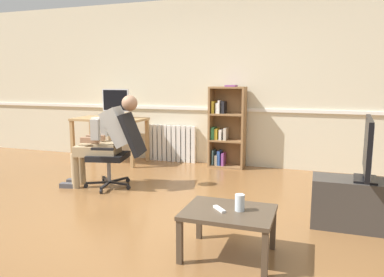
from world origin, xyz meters
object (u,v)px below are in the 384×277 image
bookshelf (225,128)px  office_chair (119,148)px  tv_stand (363,204)px  imac_monitor (116,101)px  spare_remote (219,209)px  computer_mouse (123,118)px  coffee_table (229,216)px  computer_desk (110,125)px  tv_screen (368,148)px  radiator (172,143)px  drinking_glass (240,203)px  keyboard (104,118)px  person_seated (106,138)px

bookshelf → office_chair: (-1.01, -1.59, -0.10)m
tv_stand → bookshelf: bearing=132.1°
imac_monitor → spare_remote: (2.56, -2.79, -0.65)m
office_chair → spare_remote: (1.71, -1.42, -0.14)m
computer_mouse → bookshelf: bearing=14.2°
tv_stand → coffee_table: size_ratio=1.32×
computer_desk → spare_remote: bearing=-45.8°
coffee_table → tv_screen: bearing=41.7°
bookshelf → radiator: 1.02m
imac_monitor → drinking_glass: (2.71, -2.75, -0.59)m
spare_remote → coffee_table: bearing=-25.4°
keyboard → spare_remote: keyboard is taller
person_seated → bookshelf: bearing=132.0°
computer_mouse → tv_screen: tv_screen is taller
tv_screen → bookshelf: bearing=46.8°
person_seated → coffee_table: size_ratio=1.72×
coffee_table → drinking_glass: 0.14m
computer_mouse → tv_screen: bearing=-25.0°
bookshelf → tv_stand: bearing=-47.9°
person_seated → drinking_glass: (2.03, -1.34, -0.20)m
person_seated → spare_remote: (1.87, -1.38, -0.26)m
computer_mouse → spare_remote: (2.32, -2.59, -0.38)m
bookshelf → radiator: size_ratio=1.54×
radiator → tv_screen: bearing=-37.1°
radiator → bookshelf: bearing=-5.7°
spare_remote → radiator: bearing=75.5°
computer_mouse → computer_desk: bearing=159.3°
office_chair → person_seated: size_ratio=0.81×
bookshelf → tv_screen: 2.74m
bookshelf → drinking_glass: (0.85, -2.97, -0.18)m
drinking_glass → radiator: bearing=120.6°
tv_screen → drinking_glass: tv_screen is taller
bookshelf → spare_remote: bearing=-77.0°
imac_monitor → tv_stand: bearing=-26.1°
radiator → tv_screen: 3.55m
tv_stand → computer_mouse: bearing=155.0°
imac_monitor → person_seated: imac_monitor is taller
computer_desk → spare_remote: computer_desk is taller
imac_monitor → spare_remote: bearing=-47.5°
keyboard → bookshelf: bookshelf is taller
office_chair → spare_remote: office_chair is taller
computer_desk → keyboard: bearing=-98.6°
tv_stand → drinking_glass: (-0.99, -0.94, 0.21)m
computer_desk → person_seated: size_ratio=1.00×
imac_monitor → coffee_table: size_ratio=0.70×
keyboard → tv_stand: size_ratio=0.47×
tv_screen → computer_desk: bearing=70.0°
computer_desk → tv_screen: bearing=-24.6°
keyboard → coffee_table: bearing=-43.0°
tv_screen → coffee_table: size_ratio=1.18×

